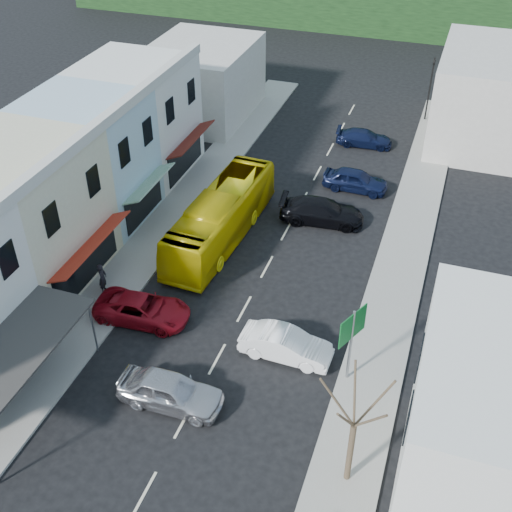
# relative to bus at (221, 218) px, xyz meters

# --- Properties ---
(ground) EXTENTS (120.00, 120.00, 0.00)m
(ground) POSITION_rel_bus_xyz_m (3.62, -9.89, -1.55)
(ground) COLOR black
(ground) RESTS_ON ground
(sidewalk_left) EXTENTS (3.00, 52.00, 0.15)m
(sidewalk_left) POSITION_rel_bus_xyz_m (-3.88, 0.11, -1.48)
(sidewalk_left) COLOR gray
(sidewalk_left) RESTS_ON ground
(sidewalk_right) EXTENTS (3.00, 52.00, 0.15)m
(sidewalk_right) POSITION_rel_bus_xyz_m (11.12, 0.11, -1.48)
(sidewalk_right) COLOR gray
(sidewalk_right) RESTS_ON ground
(shopfront_row) EXTENTS (8.25, 30.00, 8.00)m
(shopfront_row) POSITION_rel_bus_xyz_m (-8.88, -4.89, 2.45)
(shopfront_row) COLOR silver
(shopfront_row) RESTS_ON ground
(distant_block_left) EXTENTS (8.00, 10.00, 6.00)m
(distant_block_left) POSITION_rel_bus_xyz_m (-8.38, 17.11, 1.45)
(distant_block_left) COLOR #B7B2A8
(distant_block_left) RESTS_ON ground
(distant_block_right) EXTENTS (8.00, 12.00, 7.00)m
(distant_block_right) POSITION_rel_bus_xyz_m (14.62, 20.11, 1.95)
(distant_block_right) COLOR #B7B2A8
(distant_block_right) RESTS_ON ground
(bus) EXTENTS (3.09, 11.71, 3.10)m
(bus) POSITION_rel_bus_xyz_m (0.00, 0.00, 0.00)
(bus) COLOR #DEC20B
(bus) RESTS_ON ground
(car_silver) EXTENTS (4.42, 1.85, 1.40)m
(car_silver) POSITION_rel_bus_xyz_m (2.68, -13.20, -0.85)
(car_silver) COLOR #BBBBC0
(car_silver) RESTS_ON ground
(car_white) EXTENTS (4.44, 1.90, 1.40)m
(car_white) POSITION_rel_bus_xyz_m (6.78, -8.57, -0.85)
(car_white) COLOR white
(car_white) RESTS_ON ground
(car_red) EXTENTS (4.72, 2.20, 1.40)m
(car_red) POSITION_rel_bus_xyz_m (-1.20, -8.40, -0.85)
(car_red) COLOR maroon
(car_red) RESTS_ON ground
(car_black_near) EXTENTS (4.68, 2.34, 1.40)m
(car_black_near) POSITION_rel_bus_xyz_m (5.47, 3.90, -0.85)
(car_black_near) COLOR black
(car_black_near) RESTS_ON ground
(car_navy_mid) EXTENTS (4.44, 1.90, 1.40)m
(car_navy_mid) POSITION_rel_bus_xyz_m (6.69, 8.65, -0.85)
(car_navy_mid) COLOR black
(car_navy_mid) RESTS_ON ground
(car_navy_far) EXTENTS (4.65, 2.24, 1.40)m
(car_navy_far) POSITION_rel_bus_xyz_m (5.95, 15.65, -0.85)
(car_navy_far) COLOR black
(car_navy_far) RESTS_ON ground
(pedestrian_left) EXTENTS (0.54, 0.68, 1.70)m
(pedestrian_left) POSITION_rel_bus_xyz_m (-4.26, -7.14, -0.55)
(pedestrian_left) COLOR black
(pedestrian_left) RESTS_ON sidewalk_left
(direction_sign) EXTENTS (1.68, 2.11, 4.32)m
(direction_sign) POSITION_rel_bus_xyz_m (10.02, -9.11, 0.61)
(direction_sign) COLOR #0D5B22
(direction_sign) RESTS_ON ground
(street_tree) EXTENTS (3.52, 3.52, 6.83)m
(street_tree) POSITION_rel_bus_xyz_m (11.21, -14.55, 1.87)
(street_tree) COLOR #3B2E21
(street_tree) RESTS_ON ground
(traffic_signal) EXTENTS (0.76, 1.20, 5.46)m
(traffic_signal) POSITION_rel_bus_xyz_m (9.95, 21.89, 1.18)
(traffic_signal) COLOR black
(traffic_signal) RESTS_ON ground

